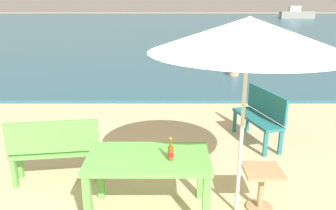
{
  "coord_description": "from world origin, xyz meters",
  "views": [
    {
      "loc": [
        -0.19,
        -2.9,
        2.48
      ],
      "look_at": [
        -0.21,
        3.0,
        0.6
      ],
      "focal_mm": 35.96,
      "sensor_mm": 36.0,
      "label": 1
    }
  ],
  "objects_px": {
    "beer_bottle_amber": "(172,152)",
    "swimmer_person": "(235,71)",
    "bench_green_left": "(56,147)",
    "bench_teal_center": "(262,113)",
    "picnic_table_green": "(149,165)",
    "side_table_wood": "(262,183)",
    "boat_sailboat": "(298,14)",
    "patio_umbrella": "(250,35)"
  },
  "relations": [
    {
      "from": "beer_bottle_amber",
      "to": "swimmer_person",
      "type": "relative_size",
      "value": 0.65
    },
    {
      "from": "bench_green_left",
      "to": "bench_teal_center",
      "type": "bearing_deg",
      "value": 23.85
    },
    {
      "from": "picnic_table_green",
      "to": "bench_teal_center",
      "type": "height_order",
      "value": "bench_teal_center"
    },
    {
      "from": "side_table_wood",
      "to": "bench_teal_center",
      "type": "height_order",
      "value": "bench_teal_center"
    },
    {
      "from": "picnic_table_green",
      "to": "side_table_wood",
      "type": "height_order",
      "value": "picnic_table_green"
    },
    {
      "from": "boat_sailboat",
      "to": "side_table_wood",
      "type": "bearing_deg",
      "value": -110.55
    },
    {
      "from": "picnic_table_green",
      "to": "bench_green_left",
      "type": "xyz_separation_m",
      "value": [
        -1.32,
        0.71,
        -0.11
      ]
    },
    {
      "from": "bench_teal_center",
      "to": "bench_green_left",
      "type": "height_order",
      "value": "same"
    },
    {
      "from": "beer_bottle_amber",
      "to": "picnic_table_green",
      "type": "bearing_deg",
      "value": 160.22
    },
    {
      "from": "side_table_wood",
      "to": "bench_green_left",
      "type": "relative_size",
      "value": 0.44
    },
    {
      "from": "bench_teal_center",
      "to": "swimmer_person",
      "type": "distance_m",
      "value": 5.15
    },
    {
      "from": "swimmer_person",
      "to": "patio_umbrella",
      "type": "bearing_deg",
      "value": -100.28
    },
    {
      "from": "patio_umbrella",
      "to": "bench_teal_center",
      "type": "height_order",
      "value": "patio_umbrella"
    },
    {
      "from": "bench_teal_center",
      "to": "bench_green_left",
      "type": "relative_size",
      "value": 1.01
    },
    {
      "from": "boat_sailboat",
      "to": "beer_bottle_amber",
      "type": "bearing_deg",
      "value": -111.84
    },
    {
      "from": "bench_teal_center",
      "to": "boat_sailboat",
      "type": "xyz_separation_m",
      "value": [
        14.32,
        37.53,
        0.08
      ]
    },
    {
      "from": "picnic_table_green",
      "to": "side_table_wood",
      "type": "distance_m",
      "value": 1.39
    },
    {
      "from": "side_table_wood",
      "to": "boat_sailboat",
      "type": "relative_size",
      "value": 0.13
    },
    {
      "from": "bench_green_left",
      "to": "boat_sailboat",
      "type": "xyz_separation_m",
      "value": [
        17.5,
        38.94,
        0.08
      ]
    },
    {
      "from": "beer_bottle_amber",
      "to": "bench_teal_center",
      "type": "height_order",
      "value": "beer_bottle_amber"
    },
    {
      "from": "patio_umbrella",
      "to": "side_table_wood",
      "type": "xyz_separation_m",
      "value": [
        0.3,
        0.06,
        -1.76
      ]
    },
    {
      "from": "swimmer_person",
      "to": "boat_sailboat",
      "type": "height_order",
      "value": "boat_sailboat"
    },
    {
      "from": "beer_bottle_amber",
      "to": "patio_umbrella",
      "type": "bearing_deg",
      "value": 8.95
    },
    {
      "from": "bench_teal_center",
      "to": "patio_umbrella",
      "type": "bearing_deg",
      "value": -111.13
    },
    {
      "from": "picnic_table_green",
      "to": "side_table_wood",
      "type": "bearing_deg",
      "value": 3.88
    },
    {
      "from": "side_table_wood",
      "to": "bench_green_left",
      "type": "bearing_deg",
      "value": 166.88
    },
    {
      "from": "side_table_wood",
      "to": "swimmer_person",
      "type": "distance_m",
      "value": 7.22
    },
    {
      "from": "patio_umbrella",
      "to": "bench_teal_center",
      "type": "bearing_deg",
      "value": 68.87
    },
    {
      "from": "bench_teal_center",
      "to": "beer_bottle_amber",
      "type": "bearing_deg",
      "value": -125.99
    },
    {
      "from": "picnic_table_green",
      "to": "beer_bottle_amber",
      "type": "bearing_deg",
      "value": -19.78
    },
    {
      "from": "bench_green_left",
      "to": "boat_sailboat",
      "type": "relative_size",
      "value": 0.3
    },
    {
      "from": "patio_umbrella",
      "to": "bench_green_left",
      "type": "distance_m",
      "value": 2.93
    },
    {
      "from": "picnic_table_green",
      "to": "boat_sailboat",
      "type": "height_order",
      "value": "boat_sailboat"
    },
    {
      "from": "bench_green_left",
      "to": "swimmer_person",
      "type": "distance_m",
      "value": 7.5
    },
    {
      "from": "patio_umbrella",
      "to": "bench_teal_center",
      "type": "relative_size",
      "value": 1.84
    },
    {
      "from": "beer_bottle_amber",
      "to": "bench_teal_center",
      "type": "relative_size",
      "value": 0.21
    },
    {
      "from": "boat_sailboat",
      "to": "bench_teal_center",
      "type": "bearing_deg",
      "value": -110.88
    },
    {
      "from": "patio_umbrella",
      "to": "beer_bottle_amber",
      "type": "bearing_deg",
      "value": -171.05
    },
    {
      "from": "beer_bottle_amber",
      "to": "bench_green_left",
      "type": "distance_m",
      "value": 1.8
    },
    {
      "from": "bench_green_left",
      "to": "beer_bottle_amber",
      "type": "bearing_deg",
      "value": -27.12
    },
    {
      "from": "beer_bottle_amber",
      "to": "side_table_wood",
      "type": "xyz_separation_m",
      "value": [
        1.1,
        0.18,
        -0.5
      ]
    },
    {
      "from": "picnic_table_green",
      "to": "beer_bottle_amber",
      "type": "distance_m",
      "value": 0.34
    }
  ]
}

